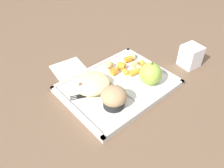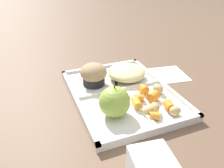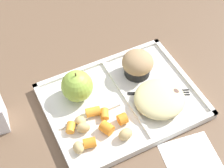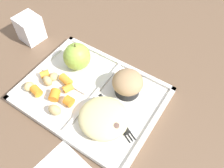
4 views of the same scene
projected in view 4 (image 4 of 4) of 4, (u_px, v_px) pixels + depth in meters
The scene contains 20 objects.
ground at pixel (92, 97), 0.65m from camera, with size 6.00×6.00×0.00m, color brown.
lunch_tray at pixel (91, 95), 0.64m from camera, with size 0.37×0.28×0.02m.
green_apple at pixel (77, 57), 0.66m from camera, with size 0.08×0.08×0.09m.
bran_muffin at pixel (128, 84), 0.61m from camera, with size 0.08×0.08×0.07m.
carrot_slice_diagonal at pixel (45, 74), 0.66m from camera, with size 0.02×0.02×0.02m, color orange.
carrot_slice_near_corner at pixel (55, 95), 0.62m from camera, with size 0.03×0.03×0.03m, color orange.
carrot_slice_back at pixel (66, 80), 0.65m from camera, with size 0.02×0.02×0.03m, color orange.
carrot_slice_tilted at pixel (36, 91), 0.63m from camera, with size 0.02×0.02×0.03m, color orange.
carrot_slice_small at pixel (69, 101), 0.61m from camera, with size 0.03×0.03×0.02m, color orange.
carrot_slice_center at pixel (68, 88), 0.63m from camera, with size 0.02×0.02×0.03m, color orange.
potato_chunk_wedge at pixel (29, 86), 0.63m from camera, with size 0.02×0.03×0.03m, color tan.
potato_chunk_browned at pixel (55, 110), 0.59m from camera, with size 0.04×0.03×0.03m, color tan.
potato_chunk_large at pixel (47, 81), 0.64m from camera, with size 0.03×0.02×0.03m, color tan.
potato_chunk_small at pixel (54, 77), 0.66m from camera, with size 0.03×0.02×0.02m, color tan.
egg_noodle_pile at pixel (104, 118), 0.57m from camera, with size 0.13×0.12×0.04m, color beige.
meatball_front at pixel (103, 118), 0.57m from camera, with size 0.03×0.03×0.03m, color brown.
meatball_back at pixel (115, 127), 0.56m from camera, with size 0.04×0.04×0.04m, color brown.
meatball_side at pixel (102, 112), 0.58m from camera, with size 0.03×0.03×0.03m, color brown.
plastic_fork at pixel (117, 119), 0.59m from camera, with size 0.15×0.08×0.00m.
milk_carton at pixel (30, 28), 0.75m from camera, with size 0.07×0.07×0.09m, color white.
Camera 4 is at (0.24, -0.26, 0.54)m, focal length 37.29 mm.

